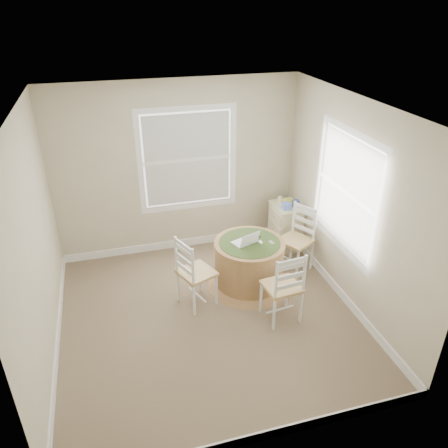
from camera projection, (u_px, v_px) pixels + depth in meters
name	position (u px, v px, depth m)	size (l,w,h in m)	color
room	(218.00, 217.00, 5.04)	(3.64, 3.64, 2.64)	#745D4A
round_table	(249.00, 262.00, 5.91)	(1.13, 1.13, 0.68)	#A37649
chair_left	(197.00, 272.00, 5.50)	(0.42, 0.40, 0.95)	white
chair_near	(282.00, 286.00, 5.24)	(0.42, 0.40, 0.95)	white
chair_right	(296.00, 240.00, 6.21)	(0.42, 0.40, 0.95)	white
laptop	(245.00, 242.00, 5.73)	(0.36, 0.34, 0.21)	white
mouse	(261.00, 242.00, 5.76)	(0.05, 0.09, 0.03)	white
phone	(271.00, 243.00, 5.76)	(0.04, 0.09, 0.02)	#B7BABF
keys	(258.00, 237.00, 5.89)	(0.06, 0.05, 0.03)	black
corner_chest	(285.00, 226.00, 6.83)	(0.42, 0.56, 0.72)	beige
tissue_box	(287.00, 206.00, 6.54)	(0.12, 0.12, 0.10)	#6281E1
box_yellow	(287.00, 202.00, 6.71)	(0.15, 0.10, 0.06)	#CACE48
box_blue	(295.00, 204.00, 6.58)	(0.08, 0.08, 0.12)	navy
cup_cream	(280.00, 200.00, 6.74)	(0.07, 0.07, 0.09)	beige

